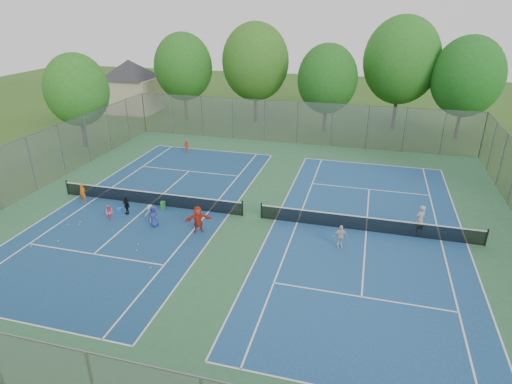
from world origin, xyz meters
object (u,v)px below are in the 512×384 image
Objects in this scene: net_left at (150,198)px; instructor at (420,220)px; ball_hopper at (163,205)px; net_right at (367,224)px; ball_crate at (119,210)px.

net_left is 16.92m from instructor.
net_left is at bearing 160.99° from ball_hopper.
ball_hopper is 0.28× the size of instructor.
net_left is 14.00m from net_right.
instructor reaches higher than net_right.
instructor is at bearing 2.96° from ball_hopper.
net_right is 7.01× the size of instructor.
ball_crate is 18.46m from instructor.
ball_hopper is (2.53, 1.14, 0.13)m from ball_crate.
net_right is 42.47× the size of ball_crate.
instructor is (2.90, 0.44, 0.46)m from net_right.
net_right is at bearing 0.00° from net_left.
ball_hopper is (-12.91, -0.38, -0.19)m from net_right.
ball_hopper reaches higher than ball_crate.
net_right is 24.74× the size of ball_hopper.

